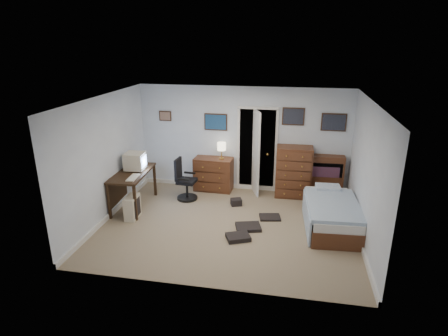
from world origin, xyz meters
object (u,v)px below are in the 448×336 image
at_px(low_dresser, 214,174).
at_px(office_chair, 185,184).
at_px(bed, 331,214).
at_px(computer_desk, 128,180).
at_px(tall_dresser, 294,172).

bearing_deg(low_dresser, office_chair, -125.64).
xyz_separation_m(office_chair, bed, (3.20, -0.78, -0.09)).
bearing_deg(bed, computer_desk, 174.07).
bearing_deg(bed, office_chair, 162.82).
bearing_deg(office_chair, bed, -9.99).
bearing_deg(tall_dresser, bed, -63.79).
bearing_deg(computer_desk, bed, -5.57).
relative_size(computer_desk, low_dresser, 1.56).
distance_m(office_chair, low_dresser, 0.86).
distance_m(low_dresser, tall_dresser, 1.92).
distance_m(office_chair, bed, 3.29).
distance_m(computer_desk, office_chair, 1.26).
bearing_deg(computer_desk, tall_dresser, 16.27).
xyz_separation_m(office_chair, tall_dresser, (2.44, 0.64, 0.22)).
height_order(computer_desk, bed, computer_desk).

